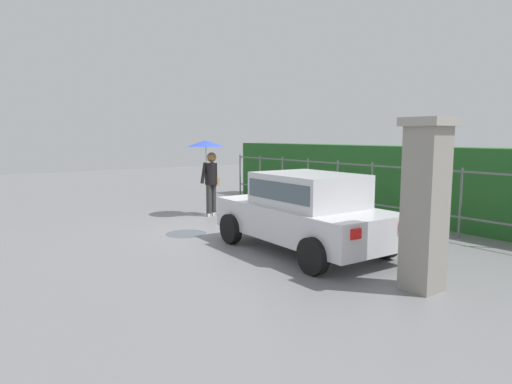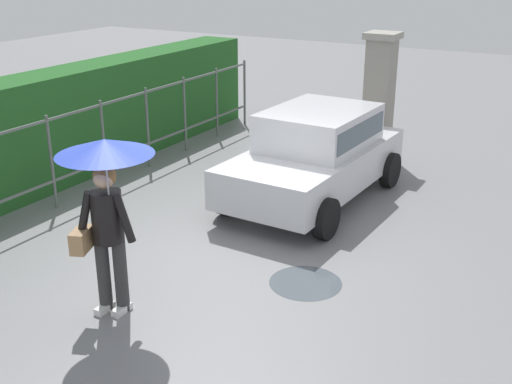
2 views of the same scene
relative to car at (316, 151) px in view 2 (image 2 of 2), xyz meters
The scene contains 7 objects.
ground_plane 2.43m from the car, behind, with size 40.00×40.00×0.00m, color slate.
car is the anchor object (origin of this frame).
pedestrian 4.42m from the car, behind, with size 1.01×1.01×2.04m.
gate_pillar 2.62m from the car, ahead, with size 0.60×0.60×2.42m.
fence_section 3.84m from the car, 117.87° to the left, with size 10.67×0.05×1.50m.
hedge_row 4.68m from the car, 112.58° to the left, with size 11.62×0.90×1.90m, color #235B23.
puddle_near 3.00m from the car, 157.48° to the right, with size 0.90×0.90×0.00m, color #4C545B.
Camera 2 is at (-6.73, -4.09, 3.84)m, focal length 44.92 mm.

